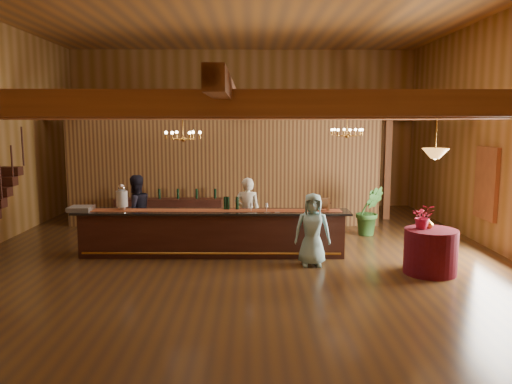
{
  "coord_description": "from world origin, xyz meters",
  "views": [
    {
      "loc": [
        0.29,
        -10.81,
        3.0
      ],
      "look_at": [
        0.4,
        0.41,
        1.43
      ],
      "focal_mm": 35.0,
      "sensor_mm": 36.0,
      "label": 1
    }
  ],
  "objects_px": {
    "bartender": "(247,213)",
    "tasting_bar": "(212,233)",
    "round_table": "(430,251)",
    "floor_plant": "(369,211)",
    "beverage_dispenser": "(122,198)",
    "backbar_shelf": "(169,213)",
    "guest": "(312,230)",
    "chandelier_left": "(183,135)",
    "pendant_lamp": "(435,153)",
    "chandelier_right": "(347,132)",
    "staff_second": "(136,211)",
    "raffle_drum": "(322,203)"
  },
  "relations": [
    {
      "from": "bartender",
      "to": "tasting_bar",
      "type": "bearing_deg",
      "value": 48.55
    },
    {
      "from": "round_table",
      "to": "floor_plant",
      "type": "relative_size",
      "value": 0.78
    },
    {
      "from": "round_table",
      "to": "beverage_dispenser",
      "type": "bearing_deg",
      "value": 166.97
    },
    {
      "from": "round_table",
      "to": "floor_plant",
      "type": "xyz_separation_m",
      "value": [
        -0.42,
        3.42,
        0.21
      ]
    },
    {
      "from": "beverage_dispenser",
      "to": "round_table",
      "type": "bearing_deg",
      "value": -13.03
    },
    {
      "from": "backbar_shelf",
      "to": "guest",
      "type": "distance_m",
      "value": 5.25
    },
    {
      "from": "chandelier_left",
      "to": "pendant_lamp",
      "type": "xyz_separation_m",
      "value": [
        5.11,
        -1.66,
        -0.32
      ]
    },
    {
      "from": "round_table",
      "to": "pendant_lamp",
      "type": "height_order",
      "value": "pendant_lamp"
    },
    {
      "from": "round_table",
      "to": "bartender",
      "type": "bearing_deg",
      "value": 149.69
    },
    {
      "from": "chandelier_right",
      "to": "floor_plant",
      "type": "bearing_deg",
      "value": 32.86
    },
    {
      "from": "chandelier_left",
      "to": "staff_second",
      "type": "height_order",
      "value": "chandelier_left"
    },
    {
      "from": "chandelier_right",
      "to": "bartender",
      "type": "height_order",
      "value": "chandelier_right"
    },
    {
      "from": "beverage_dispenser",
      "to": "round_table",
      "type": "height_order",
      "value": "beverage_dispenser"
    },
    {
      "from": "tasting_bar",
      "to": "chandelier_left",
      "type": "relative_size",
      "value": 7.75
    },
    {
      "from": "beverage_dispenser",
      "to": "guest",
      "type": "relative_size",
      "value": 0.39
    },
    {
      "from": "beverage_dispenser",
      "to": "pendant_lamp",
      "type": "distance_m",
      "value": 6.75
    },
    {
      "from": "chandelier_left",
      "to": "staff_second",
      "type": "distance_m",
      "value": 2.3
    },
    {
      "from": "backbar_shelf",
      "to": "chandelier_right",
      "type": "bearing_deg",
      "value": -14.66
    },
    {
      "from": "beverage_dispenser",
      "to": "raffle_drum",
      "type": "xyz_separation_m",
      "value": [
        4.5,
        -0.19,
        -0.11
      ]
    },
    {
      "from": "backbar_shelf",
      "to": "bartender",
      "type": "bearing_deg",
      "value": -42.66
    },
    {
      "from": "raffle_drum",
      "to": "backbar_shelf",
      "type": "bearing_deg",
      "value": 142.05
    },
    {
      "from": "staff_second",
      "to": "chandelier_left",
      "type": "bearing_deg",
      "value": 117.14
    },
    {
      "from": "pendant_lamp",
      "to": "floor_plant",
      "type": "bearing_deg",
      "value": 96.94
    },
    {
      "from": "beverage_dispenser",
      "to": "staff_second",
      "type": "bearing_deg",
      "value": 80.22
    },
    {
      "from": "backbar_shelf",
      "to": "guest",
      "type": "xyz_separation_m",
      "value": [
        3.62,
        -3.79,
        0.34
      ]
    },
    {
      "from": "beverage_dispenser",
      "to": "chandelier_right",
      "type": "xyz_separation_m",
      "value": [
        5.33,
        1.44,
        1.44
      ]
    },
    {
      "from": "backbar_shelf",
      "to": "floor_plant",
      "type": "xyz_separation_m",
      "value": [
        5.49,
        -0.95,
        0.24
      ]
    },
    {
      "from": "pendant_lamp",
      "to": "round_table",
      "type": "bearing_deg",
      "value": -90.0
    },
    {
      "from": "tasting_bar",
      "to": "chandelier_left",
      "type": "bearing_deg",
      "value": 159.95
    },
    {
      "from": "chandelier_right",
      "to": "tasting_bar",
      "type": "bearing_deg",
      "value": -155.09
    },
    {
      "from": "beverage_dispenser",
      "to": "raffle_drum",
      "type": "distance_m",
      "value": 4.5
    },
    {
      "from": "tasting_bar",
      "to": "beverage_dispenser",
      "type": "bearing_deg",
      "value": 178.58
    },
    {
      "from": "tasting_bar",
      "to": "bartender",
      "type": "distance_m",
      "value": 1.13
    },
    {
      "from": "tasting_bar",
      "to": "floor_plant",
      "type": "distance_m",
      "value": 4.51
    },
    {
      "from": "staff_second",
      "to": "beverage_dispenser",
      "type": "bearing_deg",
      "value": 41.94
    },
    {
      "from": "chandelier_left",
      "to": "pendant_lamp",
      "type": "bearing_deg",
      "value": -18.05
    },
    {
      "from": "chandelier_right",
      "to": "staff_second",
      "type": "distance_m",
      "value": 5.58
    },
    {
      "from": "chandelier_right",
      "to": "pendant_lamp",
      "type": "relative_size",
      "value": 0.89
    },
    {
      "from": "chandelier_left",
      "to": "chandelier_right",
      "type": "distance_m",
      "value": 4.14
    },
    {
      "from": "pendant_lamp",
      "to": "guest",
      "type": "xyz_separation_m",
      "value": [
        -2.29,
        0.58,
        -1.63
      ]
    },
    {
      "from": "chandelier_right",
      "to": "round_table",
      "type": "bearing_deg",
      "value": -68.41
    },
    {
      "from": "chandelier_right",
      "to": "pendant_lamp",
      "type": "height_order",
      "value": "same"
    },
    {
      "from": "raffle_drum",
      "to": "backbar_shelf",
      "type": "height_order",
      "value": "raffle_drum"
    },
    {
      "from": "floor_plant",
      "to": "raffle_drum",
      "type": "bearing_deg",
      "value": -126.8
    },
    {
      "from": "raffle_drum",
      "to": "guest",
      "type": "height_order",
      "value": "guest"
    },
    {
      "from": "raffle_drum",
      "to": "chandelier_left",
      "type": "xyz_separation_m",
      "value": [
        -3.11,
        0.35,
        1.51
      ]
    },
    {
      "from": "staff_second",
      "to": "bartender",
      "type": "bearing_deg",
      "value": 139.66
    },
    {
      "from": "bartender",
      "to": "guest",
      "type": "distance_m",
      "value": 2.08
    },
    {
      "from": "backbar_shelf",
      "to": "pendant_lamp",
      "type": "relative_size",
      "value": 3.37
    },
    {
      "from": "staff_second",
      "to": "round_table",
      "type": "bearing_deg",
      "value": 122.33
    }
  ]
}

